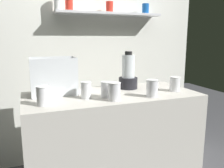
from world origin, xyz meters
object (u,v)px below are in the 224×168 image
Objects in this scene: blender_pitcher at (128,74)px; juice_cup_carrot_middle at (106,90)px; juice_cup_beet_far_left at (43,97)px; juice_cup_beet_left at (86,91)px; juice_cup_mango_right at (114,93)px; juice_cup_orange_far_right at (152,89)px; carrot_display_bin at (54,83)px; juice_cup_orange_rightmost at (175,85)px.

juice_cup_carrot_middle is (-0.29, -0.23, -0.08)m from blender_pitcher.
juice_cup_beet_left is at bearing 13.98° from juice_cup_beet_far_left.
juice_cup_mango_right is 0.99× the size of juice_cup_orange_far_right.
carrot_display_bin reaches higher than juice_cup_beet_left.
carrot_display_bin reaches higher than juice_cup_orange_far_right.
juice_cup_beet_far_left is at bearing 176.03° from juice_cup_orange_far_right.
carrot_display_bin is at bearing 134.96° from juice_cup_beet_left.
juice_cup_orange_rightmost is at bearing -1.99° from juice_cup_beet_left.
juice_cup_carrot_middle is at bearing 100.58° from juice_cup_mango_right.
blender_pitcher is at bearing 97.08° from juice_cup_orange_far_right.
juice_cup_beet_left is 0.50m from juice_cup_orange_far_right.
juice_cup_orange_rightmost is at bearing -1.14° from juice_cup_carrot_middle.
juice_cup_beet_far_left is at bearing -110.79° from carrot_display_bin.
juice_cup_beet_left is (0.21, -0.21, -0.04)m from carrot_display_bin.
juice_cup_beet_left is at bearing 178.01° from juice_cup_orange_rightmost.
carrot_display_bin is 0.78m from juice_cup_orange_far_right.
juice_cup_orange_far_right is 0.31m from juice_cup_orange_rightmost.
carrot_display_bin reaches higher than juice_cup_carrot_middle.
juice_cup_carrot_middle is (0.47, 0.06, -0.01)m from juice_cup_beet_far_left.
juice_cup_orange_far_right is at bearing -26.35° from carrot_display_bin.
carrot_display_bin reaches higher than juice_cup_mango_right.
juice_cup_mango_right reaches higher than juice_cup_beet_far_left.
juice_cup_beet_far_left is at bearing -177.25° from juice_cup_orange_rightmost.
carrot_display_bin is at bearing 138.26° from juice_cup_mango_right.
juice_cup_beet_left reaches higher than juice_cup_orange_rightmost.
juice_cup_beet_left is (0.32, 0.08, -0.00)m from juice_cup_beet_far_left.
juice_cup_orange_far_right is (0.69, -0.34, -0.04)m from carrot_display_bin.
juice_cup_carrot_middle is 0.90× the size of juice_cup_mango_right.
juice_cup_carrot_middle is at bearing 160.12° from juice_cup_orange_far_right.
carrot_display_bin is at bearing 166.48° from juice_cup_orange_rightmost.
juice_cup_mango_right is at bearing 179.59° from juice_cup_orange_far_right.
juice_cup_carrot_middle is 0.35m from juice_cup_orange_far_right.
juice_cup_orange_far_right is (0.80, -0.06, -0.00)m from juice_cup_beet_far_left.
juice_cup_orange_far_right reaches higher than juice_cup_beet_left.
juice_cup_orange_far_right reaches higher than juice_cup_mango_right.
blender_pitcher reaches higher than juice_cup_beet_far_left.
juice_cup_mango_right is (0.49, -0.05, -0.00)m from juice_cup_beet_far_left.
juice_cup_beet_far_left is 0.97× the size of juice_cup_orange_far_right.
juice_cup_orange_rightmost is (0.29, 0.11, -0.00)m from juice_cup_orange_far_right.
juice_cup_mango_right is 1.09× the size of juice_cup_orange_rightmost.
carrot_display_bin is at bearing 69.21° from juice_cup_beet_far_left.
juice_cup_beet_far_left is at bearing -158.95° from blender_pitcher.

